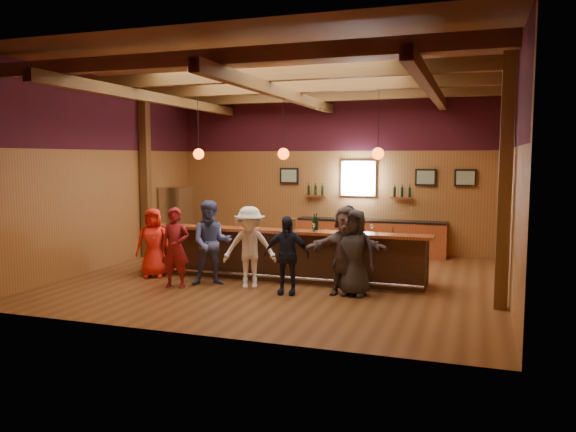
{
  "coord_description": "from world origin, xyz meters",
  "views": [
    {
      "loc": [
        3.91,
        -11.24,
        2.63
      ],
      "look_at": [
        0.0,
        0.3,
        1.35
      ],
      "focal_mm": 35.0,
      "sensor_mm": 36.0,
      "label": 1
    }
  ],
  "objects": [
    {
      "name": "customer_orange",
      "position": [
        -2.8,
        -0.66,
        0.76
      ],
      "size": [
        0.87,
        0.72,
        1.52
      ],
      "primitive_type": "imported",
      "rotation": [
        0.0,
        0.0,
        0.37
      ],
      "color": "red",
      "rests_on": "ground"
    },
    {
      "name": "back_bar_cabinet",
      "position": [
        1.2,
        3.72,
        0.48
      ],
      "size": [
        4.0,
        0.52,
        0.95
      ],
      "color": "maroon",
      "rests_on": "ground"
    },
    {
      "name": "glass_b",
      "position": [
        -1.76,
        -0.27,
        1.24
      ],
      "size": [
        0.08,
        0.08,
        0.18
      ],
      "color": "silver",
      "rests_on": "bar_counter"
    },
    {
      "name": "pendant_lights",
      "position": [
        0.0,
        0.0,
        2.71
      ],
      "size": [
        4.24,
        0.24,
        1.37
      ],
      "color": "black",
      "rests_on": "room"
    },
    {
      "name": "wine_shelves",
      "position": [
        0.8,
        3.88,
        1.62
      ],
      "size": [
        3.0,
        0.18,
        0.3
      ],
      "color": "maroon",
      "rests_on": "room"
    },
    {
      "name": "window",
      "position": [
        0.8,
        3.95,
        2.05
      ],
      "size": [
        0.95,
        0.09,
        0.95
      ],
      "color": "silver",
      "rests_on": "room"
    },
    {
      "name": "customer_brown",
      "position": [
        1.56,
        -0.85,
        0.85
      ],
      "size": [
        1.66,
        0.91,
        1.7
      ],
      "primitive_type": "imported",
      "rotation": [
        0.0,
        0.0,
        0.27
      ],
      "color": "#584846",
      "rests_on": "ground"
    },
    {
      "name": "glass_f",
      "position": [
        0.75,
        -0.27,
        1.23
      ],
      "size": [
        0.08,
        0.08,
        0.17
      ],
      "color": "silver",
      "rests_on": "bar_counter"
    },
    {
      "name": "stainless_fridge",
      "position": [
        -4.1,
        2.6,
        0.9
      ],
      "size": [
        0.7,
        0.7,
        1.8
      ],
      "primitive_type": "cube",
      "color": "silver",
      "rests_on": "ground"
    },
    {
      "name": "ice_bucket",
      "position": [
        0.22,
        -0.16,
        1.23
      ],
      "size": [
        0.22,
        0.22,
        0.24
      ],
      "primitive_type": "cylinder",
      "color": "brown",
      "rests_on": "bar_counter"
    },
    {
      "name": "customer_redvest",
      "position": [
        -1.83,
        -1.38,
        0.81
      ],
      "size": [
        0.65,
        0.48,
        1.63
      ],
      "primitive_type": "imported",
      "rotation": [
        0.0,
        0.0,
        0.16
      ],
      "color": "maroon",
      "rests_on": "ground"
    },
    {
      "name": "customer_dark",
      "position": [
        1.73,
        -0.88,
        0.83
      ],
      "size": [
        0.85,
        0.59,
        1.65
      ],
      "primitive_type": "imported",
      "rotation": [
        0.0,
        0.0,
        -0.08
      ],
      "color": "#2A2A2D",
      "rests_on": "ground"
    },
    {
      "name": "room",
      "position": [
        0.0,
        0.06,
        3.21
      ],
      "size": [
        9.04,
        9.0,
        4.52
      ],
      "color": "brown",
      "rests_on": "ground"
    },
    {
      "name": "framed_pictures",
      "position": [
        1.67,
        3.94,
        2.1
      ],
      "size": [
        5.35,
        0.05,
        0.45
      ],
      "color": "black",
      "rests_on": "room"
    },
    {
      "name": "glass_e",
      "position": [
        -0.5,
        -0.23,
        1.25
      ],
      "size": [
        0.09,
        0.09,
        0.19
      ],
      "color": "silver",
      "rests_on": "bar_counter"
    },
    {
      "name": "glass_a",
      "position": [
        -2.44,
        -0.15,
        1.23
      ],
      "size": [
        0.07,
        0.07,
        0.16
      ],
      "color": "silver",
      "rests_on": "bar_counter"
    },
    {
      "name": "glass_c",
      "position": [
        -1.53,
        -0.22,
        1.23
      ],
      "size": [
        0.07,
        0.07,
        0.16
      ],
      "color": "silver",
      "rests_on": "bar_counter"
    },
    {
      "name": "glass_d",
      "position": [
        -1.03,
        -0.16,
        1.25
      ],
      "size": [
        0.09,
        0.09,
        0.2
      ],
      "color": "silver",
      "rests_on": "bar_counter"
    },
    {
      "name": "bottle_b",
      "position": [
        0.7,
        -0.06,
        1.24
      ],
      "size": [
        0.07,
        0.07,
        0.34
      ],
      "color": "black",
      "rests_on": "bar_counter"
    },
    {
      "name": "bar_counter",
      "position": [
        0.02,
        0.15,
        0.52
      ],
      "size": [
        6.3,
        1.07,
        1.11
      ],
      "color": "black",
      "rests_on": "ground"
    },
    {
      "name": "glass_g",
      "position": [
        1.2,
        -0.17,
        1.24
      ],
      "size": [
        0.08,
        0.08,
        0.18
      ],
      "color": "silver",
      "rests_on": "bar_counter"
    },
    {
      "name": "bartender",
      "position": [
        1.21,
        0.97,
        0.79
      ],
      "size": [
        0.67,
        0.56,
        1.57
      ],
      "primitive_type": "imported",
      "rotation": [
        0.0,
        0.0,
        2.77
      ],
      "color": "black",
      "rests_on": "ground"
    },
    {
      "name": "customer_navy",
      "position": [
        0.47,
        -1.18,
        0.76
      ],
      "size": [
        0.93,
        0.48,
        1.52
      ],
      "primitive_type": "imported",
      "rotation": [
        0.0,
        0.0,
        0.13
      ],
      "color": "#191F32",
      "rests_on": "ground"
    },
    {
      "name": "bottle_a",
      "position": [
        0.74,
        -0.02,
        1.25
      ],
      "size": [
        0.08,
        0.08,
        0.35
      ],
      "color": "black",
      "rests_on": "bar_counter"
    },
    {
      "name": "glass_h",
      "position": [
        1.94,
        -0.23,
        1.25
      ],
      "size": [
        0.09,
        0.09,
        0.19
      ],
      "color": "silver",
      "rests_on": "bar_counter"
    },
    {
      "name": "customer_white",
      "position": [
        -0.4,
        -0.92,
        0.82
      ],
      "size": [
        1.21,
        0.95,
        1.65
      ],
      "primitive_type": "imported",
      "rotation": [
        0.0,
        0.0,
        0.36
      ],
      "color": "white",
      "rests_on": "ground"
    },
    {
      "name": "customer_denim",
      "position": [
        -1.25,
        -0.92,
        0.87
      ],
      "size": [
        1.05,
        0.96,
        1.75
      ],
      "primitive_type": "imported",
      "rotation": [
        0.0,
        0.0,
        0.43
      ],
      "color": "#4A5994",
      "rests_on": "ground"
    }
  ]
}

